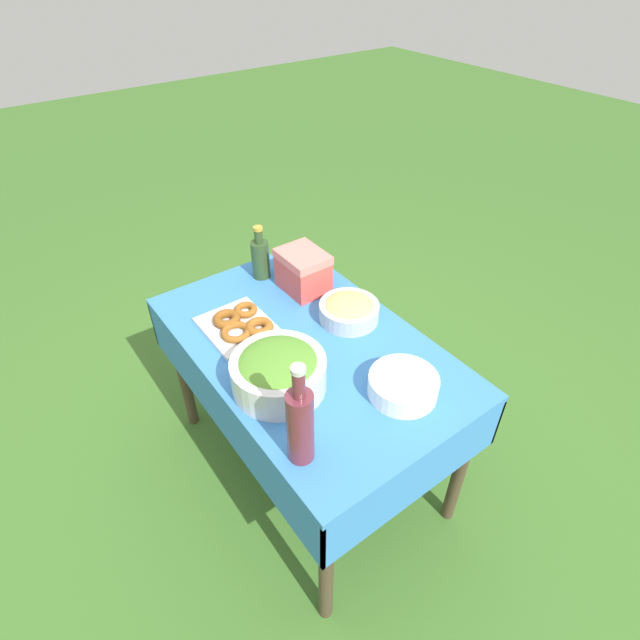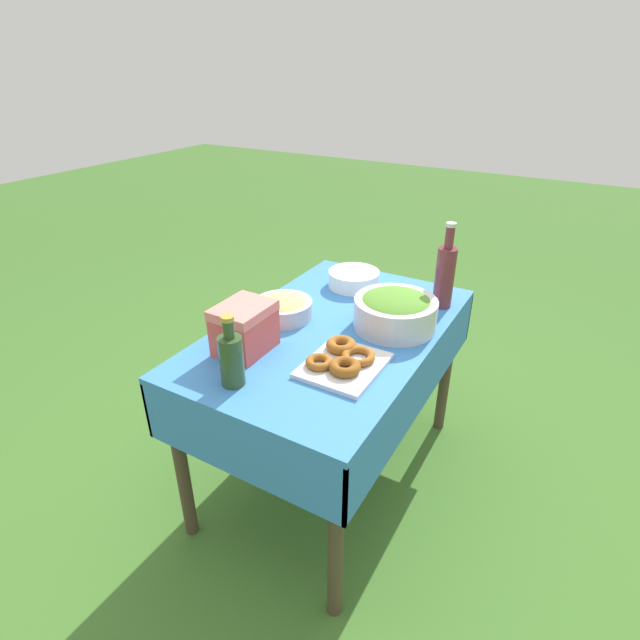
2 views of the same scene
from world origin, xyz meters
TOP-DOWN VIEW (x-y plane):
  - ground_plane at (0.00, 0.00)m, footprint 14.00×14.00m
  - picnic_table at (0.00, 0.00)m, footprint 1.22×0.76m
  - salad_bowl at (0.13, -0.20)m, footprint 0.32×0.32m
  - pasta_bowl at (-0.02, 0.21)m, footprint 0.23×0.23m
  - donut_platter at (-0.21, -0.16)m, footprint 0.29×0.25m
  - plate_stack at (0.39, 0.11)m, footprint 0.23×0.23m
  - olive_oil_bottle at (-0.48, 0.10)m, footprint 0.08×0.08m
  - wine_bottle at (0.40, -0.30)m, footprint 0.08×0.08m
  - cooler_box at (-0.29, 0.19)m, footprint 0.20×0.16m

SIDE VIEW (x-z plane):
  - ground_plane at x=0.00m, z-range 0.00..0.00m
  - picnic_table at x=0.00m, z-range 0.26..1.01m
  - donut_platter at x=-0.21m, z-range 0.74..0.79m
  - plate_stack at x=0.39m, z-range 0.74..0.82m
  - pasta_bowl at x=-0.02m, z-range 0.74..0.83m
  - salad_bowl at x=0.13m, z-range 0.75..0.89m
  - cooler_box at x=-0.29m, z-range 0.75..0.92m
  - olive_oil_bottle at x=-0.48m, z-range 0.72..0.96m
  - wine_bottle at x=0.40m, z-range 0.71..1.06m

